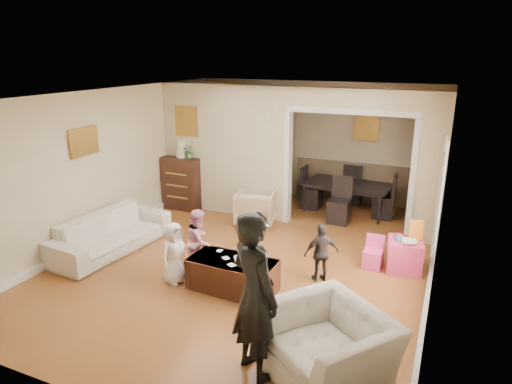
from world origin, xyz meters
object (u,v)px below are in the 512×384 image
at_px(armchair_back, 256,207).
at_px(play_table, 404,255).
at_px(child_toddler, 321,253).
at_px(adult_person, 254,296).
at_px(table_lamp, 181,149).
at_px(coffee_table, 233,275).
at_px(sofa, 111,233).
at_px(dining_table, 347,198).
at_px(child_kneel_a, 174,253).
at_px(cyan_cup, 399,238).
at_px(armchair_front, 329,348).
at_px(child_kneel_b, 200,241).
at_px(dresser, 183,183).
at_px(coffee_cup, 237,260).

relative_size(armchair_back, play_table, 1.45).
bearing_deg(child_toddler, adult_person, 51.49).
distance_m(table_lamp, coffee_table, 3.85).
height_order(sofa, play_table, sofa).
bearing_deg(dining_table, child_toddler, -77.81).
relative_size(child_kneel_a, child_toddler, 1.05).
xyz_separation_m(sofa, dining_table, (3.17, 3.44, -0.01)).
relative_size(coffee_table, cyan_cup, 15.01).
height_order(sofa, dining_table, sofa).
height_order(armchair_front, child_kneel_a, child_kneel_a).
height_order(armchair_back, child_kneel_b, child_kneel_b).
distance_m(dresser, coffee_table, 3.72).
height_order(coffee_cup, dining_table, dining_table).
xyz_separation_m(dresser, coffee_table, (2.52, -2.71, -0.33)).
distance_m(armchair_back, child_kneel_a, 2.61).
xyz_separation_m(armchair_front, dining_table, (-0.98, 5.08, -0.07)).
distance_m(dresser, child_toddler, 4.08).
bearing_deg(play_table, table_lamp, 166.36).
relative_size(sofa, adult_person, 1.20).
bearing_deg(table_lamp, cyan_cup, -14.52).
xyz_separation_m(coffee_cup, dining_table, (0.62, 3.87, -0.19)).
bearing_deg(dresser, child_kneel_b, -52.89).
xyz_separation_m(dining_table, adult_person, (0.25, -5.25, 0.58)).
bearing_deg(adult_person, play_table, -78.92).
relative_size(coffee_cup, child_kneel_a, 0.11).
height_order(play_table, adult_person, adult_person).
distance_m(armchair_back, table_lamp, 2.05).
relative_size(play_table, child_kneel_b, 0.51).
height_order(play_table, cyan_cup, cyan_cup).
relative_size(table_lamp, dining_table, 0.21).
bearing_deg(sofa, child_toddler, -78.63).
bearing_deg(child_kneel_a, cyan_cup, -46.01).
distance_m(adult_person, child_kneel_a, 2.27).
height_order(child_kneel_b, child_toddler, child_kneel_b).
height_order(coffee_table, dining_table, dining_table).
bearing_deg(cyan_cup, armchair_back, 161.35).
bearing_deg(armchair_front, sofa, -164.48).
relative_size(armchair_back, dining_table, 0.43).
height_order(armchair_back, dresser, dresser).
bearing_deg(coffee_cup, adult_person, -57.92).
relative_size(armchair_front, adult_person, 0.66).
bearing_deg(child_kneel_b, child_kneel_a, 145.21).
xyz_separation_m(dresser, child_kneel_b, (1.82, -2.41, -0.06)).
relative_size(sofa, child_kneel_b, 2.14).
bearing_deg(child_toddler, coffee_cup, 3.75).
bearing_deg(coffee_cup, sofa, 170.63).
xyz_separation_m(armchair_front, child_kneel_a, (-2.55, 1.11, 0.08)).
bearing_deg(table_lamp, adult_person, -49.89).
distance_m(cyan_cup, adult_person, 3.17).
xyz_separation_m(coffee_table, coffee_cup, (0.10, -0.05, 0.27)).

